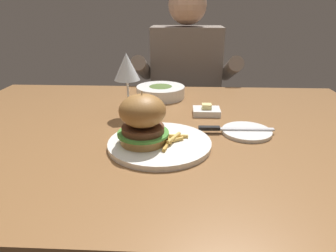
{
  "coord_description": "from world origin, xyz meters",
  "views": [
    {
      "loc": [
        0.07,
        -0.82,
        1.08
      ],
      "look_at": [
        0.03,
        -0.1,
        0.78
      ],
      "focal_mm": 32.0,
      "sensor_mm": 36.0,
      "label": 1
    }
  ],
  "objects_px": {
    "table_knife": "(229,129)",
    "butter_dish": "(206,111)",
    "soup_bowl": "(161,91)",
    "bread_plate": "(247,132)",
    "wine_glass": "(127,68)",
    "diner_person": "(185,105)",
    "burger_sandwich": "(143,119)",
    "main_plate": "(160,144)"
  },
  "relations": [
    {
      "from": "wine_glass",
      "to": "butter_dish",
      "type": "xyz_separation_m",
      "value": [
        0.25,
        0.02,
        -0.14
      ]
    },
    {
      "from": "burger_sandwich",
      "to": "wine_glass",
      "type": "distance_m",
      "value": 0.26
    },
    {
      "from": "table_knife",
      "to": "soup_bowl",
      "type": "relative_size",
      "value": 1.13
    },
    {
      "from": "table_knife",
      "to": "main_plate",
      "type": "bearing_deg",
      "value": -153.79
    },
    {
      "from": "main_plate",
      "to": "soup_bowl",
      "type": "relative_size",
      "value": 1.41
    },
    {
      "from": "butter_dish",
      "to": "soup_bowl",
      "type": "distance_m",
      "value": 0.26
    },
    {
      "from": "burger_sandwich",
      "to": "butter_dish",
      "type": "xyz_separation_m",
      "value": [
        0.18,
        0.26,
        -0.06
      ]
    },
    {
      "from": "soup_bowl",
      "to": "burger_sandwich",
      "type": "bearing_deg",
      "value": -91.42
    },
    {
      "from": "wine_glass",
      "to": "diner_person",
      "type": "relative_size",
      "value": 0.17
    },
    {
      "from": "soup_bowl",
      "to": "bread_plate",
      "type": "bearing_deg",
      "value": -52.31
    },
    {
      "from": "butter_dish",
      "to": "soup_bowl",
      "type": "relative_size",
      "value": 0.47
    },
    {
      "from": "soup_bowl",
      "to": "diner_person",
      "type": "height_order",
      "value": "diner_person"
    },
    {
      "from": "bread_plate",
      "to": "soup_bowl",
      "type": "distance_m",
      "value": 0.44
    },
    {
      "from": "main_plate",
      "to": "burger_sandwich",
      "type": "distance_m",
      "value": 0.08
    },
    {
      "from": "burger_sandwich",
      "to": "butter_dish",
      "type": "height_order",
      "value": "burger_sandwich"
    },
    {
      "from": "burger_sandwich",
      "to": "table_knife",
      "type": "xyz_separation_m",
      "value": [
        0.23,
        0.1,
        -0.06
      ]
    },
    {
      "from": "wine_glass",
      "to": "soup_bowl",
      "type": "distance_m",
      "value": 0.27
    },
    {
      "from": "main_plate",
      "to": "wine_glass",
      "type": "height_order",
      "value": "wine_glass"
    },
    {
      "from": "main_plate",
      "to": "table_knife",
      "type": "bearing_deg",
      "value": 26.21
    },
    {
      "from": "table_knife",
      "to": "butter_dish",
      "type": "xyz_separation_m",
      "value": [
        -0.05,
        0.16,
        -0.0
      ]
    },
    {
      "from": "bread_plate",
      "to": "burger_sandwich",
      "type": "bearing_deg",
      "value": -159.8
    },
    {
      "from": "wine_glass",
      "to": "diner_person",
      "type": "xyz_separation_m",
      "value": [
        0.19,
        0.66,
        -0.33
      ]
    },
    {
      "from": "main_plate",
      "to": "wine_glass",
      "type": "xyz_separation_m",
      "value": [
        -0.12,
        0.23,
        0.15
      ]
    },
    {
      "from": "wine_glass",
      "to": "butter_dish",
      "type": "height_order",
      "value": "wine_glass"
    },
    {
      "from": "bread_plate",
      "to": "diner_person",
      "type": "relative_size",
      "value": 0.12
    },
    {
      "from": "burger_sandwich",
      "to": "diner_person",
      "type": "bearing_deg",
      "value": 82.74
    },
    {
      "from": "table_knife",
      "to": "diner_person",
      "type": "distance_m",
      "value": 0.83
    },
    {
      "from": "bread_plate",
      "to": "soup_bowl",
      "type": "height_order",
      "value": "soup_bowl"
    },
    {
      "from": "diner_person",
      "to": "wine_glass",
      "type": "bearing_deg",
      "value": -106.1
    },
    {
      "from": "bread_plate",
      "to": "wine_glass",
      "type": "bearing_deg",
      "value": 159.84
    },
    {
      "from": "burger_sandwich",
      "to": "bread_plate",
      "type": "bearing_deg",
      "value": 20.2
    },
    {
      "from": "bread_plate",
      "to": "butter_dish",
      "type": "relative_size",
      "value": 1.57
    },
    {
      "from": "main_plate",
      "to": "diner_person",
      "type": "xyz_separation_m",
      "value": [
        0.07,
        0.89,
        -0.18
      ]
    },
    {
      "from": "bread_plate",
      "to": "table_knife",
      "type": "distance_m",
      "value": 0.05
    },
    {
      "from": "burger_sandwich",
      "to": "bread_plate",
      "type": "xyz_separation_m",
      "value": [
        0.28,
        0.1,
        -0.07
      ]
    },
    {
      "from": "main_plate",
      "to": "table_knife",
      "type": "xyz_separation_m",
      "value": [
        0.19,
        0.09,
        0.01
      ]
    },
    {
      "from": "main_plate",
      "to": "butter_dish",
      "type": "xyz_separation_m",
      "value": [
        0.14,
        0.25,
        0.0
      ]
    },
    {
      "from": "main_plate",
      "to": "diner_person",
      "type": "relative_size",
      "value": 0.23
    },
    {
      "from": "wine_glass",
      "to": "soup_bowl",
      "type": "relative_size",
      "value": 1.08
    },
    {
      "from": "table_knife",
      "to": "butter_dish",
      "type": "relative_size",
      "value": 2.4
    },
    {
      "from": "table_knife",
      "to": "butter_dish",
      "type": "distance_m",
      "value": 0.17
    },
    {
      "from": "wine_glass",
      "to": "main_plate",
      "type": "bearing_deg",
      "value": -62.48
    }
  ]
}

